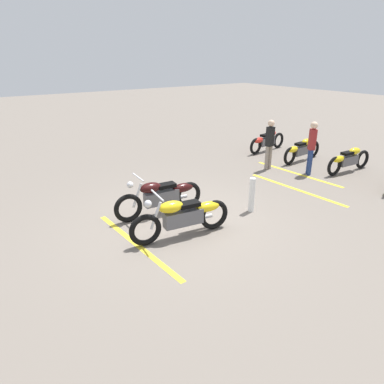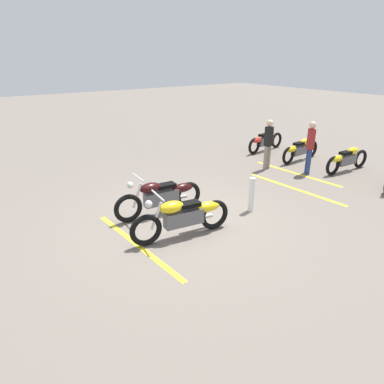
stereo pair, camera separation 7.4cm
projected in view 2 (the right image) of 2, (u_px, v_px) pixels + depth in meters
The scene contains 12 objects.
ground_plane at pixel (180, 222), 7.94m from camera, with size 60.00×60.00×0.00m, color slate.
motorcycle_bright_foreground at pixel (184, 216), 7.16m from camera, with size 2.22×0.63×1.04m.
motorcycle_dark_foreground at pixel (162, 196), 8.17m from camera, with size 2.23×0.62×1.04m.
motorcycle_row_center at pixel (346, 159), 11.18m from camera, with size 2.06×0.31×0.77m.
motorcycle_row_right at pixel (300, 149), 12.32m from camera, with size 2.06×0.34×0.78m.
motorcycle_row_far_right at pixel (265, 140), 13.59m from camera, with size 2.08×0.40×0.79m.
bystander_near_row at pixel (310, 145), 10.79m from camera, with size 0.29×0.30×1.67m.
bystander_secondary at pixel (268, 142), 11.28m from camera, with size 0.27×0.21×1.63m.
bollard_post at pixel (252, 195), 8.34m from camera, with size 0.14×0.14×0.85m, color white.
parking_stripe_near at pixel (137, 245), 6.98m from camera, with size 3.20×0.12×0.01m, color yellow.
parking_stripe_mid at pixel (294, 189), 9.89m from camera, with size 3.20×0.12×0.01m, color yellow.
parking_stripe_far at pixel (296, 173), 11.16m from camera, with size 3.20×0.12×0.01m, color yellow.
Camera 2 is at (-3.93, -5.96, 3.55)m, focal length 32.58 mm.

